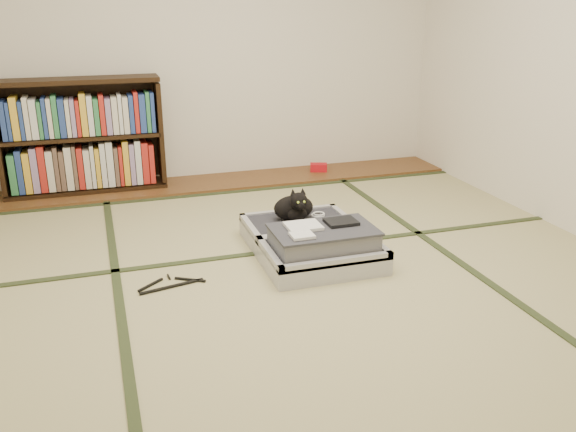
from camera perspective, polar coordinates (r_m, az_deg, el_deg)
name	(u,v)px	position (r m, az deg, el deg)	size (l,w,h in m)	color
floor	(298,277)	(3.52, 0.97, -5.75)	(4.50, 4.50, 0.00)	tan
wood_strip	(225,181)	(5.33, -5.95, 3.24)	(4.00, 0.50, 0.02)	brown
red_item	(319,167)	(5.58, 2.88, 4.57)	(0.15, 0.09, 0.07)	red
room_shell	(300,10)	(3.18, 1.13, 18.75)	(4.50, 4.50, 4.50)	white
tatami_borders	(274,245)	(3.95, -1.33, -2.76)	(4.00, 4.50, 0.01)	#2D381E
bookcase	(82,139)	(5.19, -18.68, 6.88)	(1.26, 0.29, 0.92)	black
suitcase	(312,242)	(3.77, 2.30, -2.40)	(0.69, 0.92, 0.27)	#B1B2B6
cat	(295,208)	(3.98, 0.64, 0.80)	(0.31, 0.31, 0.25)	black
cable_coil	(318,215)	(4.10, 2.85, 0.14)	(0.10, 0.10, 0.02)	white
hanger	(171,284)	(3.49, -10.88, -6.28)	(0.38, 0.21, 0.01)	black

